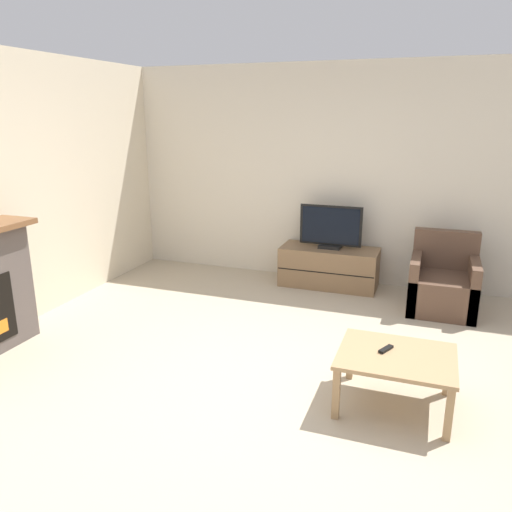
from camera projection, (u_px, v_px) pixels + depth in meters
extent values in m
plane|color=tan|center=(288.00, 386.00, 3.98)|extent=(24.00, 24.00, 0.00)
cube|color=beige|center=(354.00, 176.00, 6.16)|extent=(12.00, 0.06, 2.70)
cube|color=brown|center=(329.00, 267.00, 6.24)|extent=(1.20, 0.51, 0.49)
cube|color=black|center=(325.00, 273.00, 6.01)|extent=(1.17, 0.01, 0.01)
cube|color=black|center=(330.00, 246.00, 6.17)|extent=(0.27, 0.18, 0.04)
cube|color=black|center=(331.00, 225.00, 6.09)|extent=(0.76, 0.03, 0.49)
cube|color=black|center=(330.00, 226.00, 6.08)|extent=(0.70, 0.01, 0.44)
cube|color=brown|center=(442.00, 293.00, 5.47)|extent=(0.70, 0.76, 0.40)
cube|color=brown|center=(446.00, 249.00, 5.64)|extent=(0.70, 0.14, 0.44)
cube|color=brown|center=(414.00, 281.00, 5.54)|extent=(0.10, 0.76, 0.60)
cube|color=brown|center=(473.00, 287.00, 5.35)|extent=(0.10, 0.76, 0.60)
cube|color=#A37F56|center=(397.00, 356.00, 3.60)|extent=(0.83, 0.68, 0.03)
cube|color=#A37F56|center=(336.00, 393.00, 3.51)|extent=(0.05, 0.05, 0.39)
cube|color=#A37F56|center=(449.00, 414.00, 3.27)|extent=(0.05, 0.05, 0.39)
cube|color=#A37F56|center=(350.00, 356.00, 4.06)|extent=(0.05, 0.05, 0.39)
cube|color=#A37F56|center=(448.00, 372.00, 3.81)|extent=(0.05, 0.05, 0.39)
cube|color=black|center=(386.00, 349.00, 3.66)|extent=(0.10, 0.15, 0.02)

